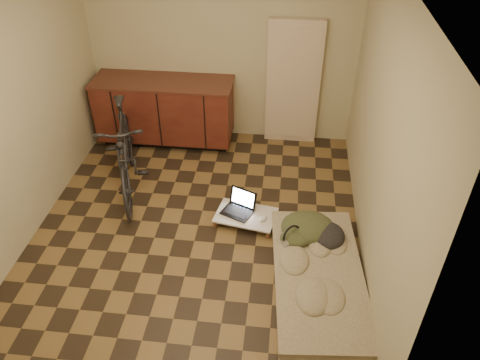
# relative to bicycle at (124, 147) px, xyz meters

# --- Properties ---
(room_shell) EXTENTS (3.50, 4.00, 2.60)m
(room_shell) POSITION_rel_bicycle_xyz_m (0.95, -0.59, 0.71)
(room_shell) COLOR brown
(room_shell) RESTS_ON ground
(cabinets) EXTENTS (1.84, 0.62, 0.91)m
(cabinets) POSITION_rel_bicycle_xyz_m (0.20, 1.11, -0.12)
(cabinets) COLOR black
(cabinets) RESTS_ON ground
(appliance_panel) EXTENTS (0.70, 0.10, 1.70)m
(appliance_panel) POSITION_rel_bicycle_xyz_m (1.90, 1.35, 0.26)
(appliance_panel) COLOR beige
(appliance_panel) RESTS_ON ground
(bicycle) EXTENTS (1.04, 1.89, 1.17)m
(bicycle) POSITION_rel_bicycle_xyz_m (0.00, 0.00, 0.00)
(bicycle) COLOR black
(bicycle) RESTS_ON ground
(futon) EXTENTS (1.00, 1.83, 0.15)m
(futon) POSITION_rel_bicycle_xyz_m (2.25, -1.28, -0.51)
(futon) COLOR #B4A690
(futon) RESTS_ON ground
(clothing_pile) EXTENTS (0.63, 0.54, 0.24)m
(clothing_pile) POSITION_rel_bicycle_xyz_m (2.19, -0.74, -0.32)
(clothing_pile) COLOR #384126
(clothing_pile) RESTS_ON futon
(headphones) EXTENTS (0.35, 0.35, 0.17)m
(headphones) POSITION_rel_bicycle_xyz_m (1.98, -0.89, -0.35)
(headphones) COLOR black
(headphones) RESTS_ON futon
(lap_desk) EXTENTS (0.72, 0.53, 0.11)m
(lap_desk) POSITION_rel_bicycle_xyz_m (1.47, -0.48, -0.49)
(lap_desk) COLOR brown
(lap_desk) RESTS_ON ground
(laptop) EXTENTS (0.41, 0.39, 0.22)m
(laptop) POSITION_rel_bicycle_xyz_m (1.39, -0.41, -0.43)
(laptop) COLOR black
(laptop) RESTS_ON lap_desk
(mouse) EXTENTS (0.11, 0.13, 0.04)m
(mouse) POSITION_rel_bicycle_xyz_m (1.66, -0.55, -0.46)
(mouse) COLOR silver
(mouse) RESTS_ON lap_desk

